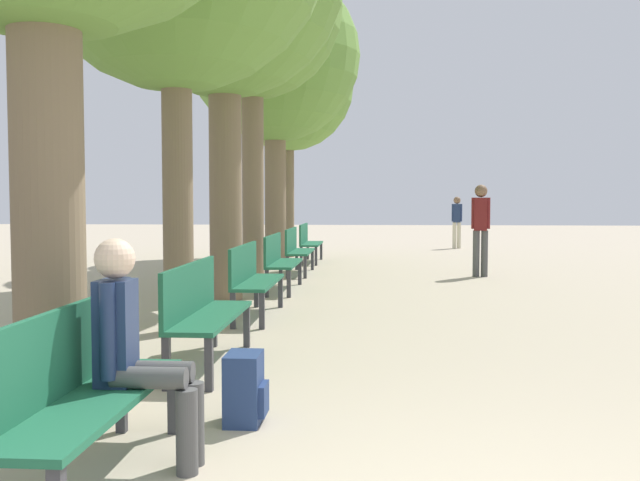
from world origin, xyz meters
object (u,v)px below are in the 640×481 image
(bench_row_5, at_px, (308,240))
(pedestrian_near, at_px, (481,224))
(bench_row_2, at_px, (252,275))
(tree_row_5, at_px, (288,86))
(bench_row_0, at_px, (78,382))
(bench_row_1, at_px, (201,306))
(bench_row_4, at_px, (296,247))
(bench_row_3, at_px, (279,258))
(person_seated, at_px, (137,346))
(pedestrian_mid, at_px, (457,219))
(tree_row_3, at_px, (252,11))
(backpack, at_px, (245,389))
(tree_row_4, at_px, (275,58))

(bench_row_5, relative_size, pedestrian_near, 0.99)
(bench_row_2, xyz_separation_m, tree_row_5, (-0.65, 9.58, 3.86))
(bench_row_0, distance_m, bench_row_1, 2.65)
(bench_row_0, relative_size, bench_row_4, 1.00)
(bench_row_3, relative_size, pedestrian_near, 0.99)
(person_seated, bearing_deg, pedestrian_mid, 78.00)
(bench_row_5, bearing_deg, tree_row_5, 111.69)
(bench_row_5, distance_m, tree_row_3, 5.89)
(bench_row_1, height_order, pedestrian_near, pedestrian_near)
(tree_row_3, distance_m, person_seated, 10.01)
(tree_row_3, distance_m, backpack, 9.54)
(bench_row_1, relative_size, backpack, 3.76)
(bench_row_4, distance_m, person_seated, 10.36)
(bench_row_3, relative_size, person_seated, 1.39)
(bench_row_0, distance_m, tree_row_3, 10.28)
(tree_row_4, relative_size, person_seated, 5.18)
(backpack, relative_size, pedestrian_near, 0.26)
(tree_row_4, bearing_deg, tree_row_3, -90.00)
(tree_row_3, bearing_deg, bench_row_4, 63.65)
(pedestrian_mid, bearing_deg, pedestrian_near, -93.62)
(tree_row_5, bearing_deg, tree_row_4, -90.00)
(pedestrian_near, bearing_deg, bench_row_2, -125.51)
(bench_row_5, distance_m, person_seated, 13.01)
(tree_row_4, height_order, pedestrian_mid, tree_row_4)
(bench_row_0, distance_m, bench_row_3, 7.95)
(backpack, bearing_deg, bench_row_1, 112.94)
(bench_row_2, bearing_deg, bench_row_0, -90.00)
(bench_row_2, bearing_deg, tree_row_4, 95.27)
(bench_row_2, relative_size, pedestrian_near, 0.99)
(bench_row_4, xyz_separation_m, pedestrian_mid, (4.11, 7.90, 0.37))
(tree_row_3, height_order, person_seated, tree_row_3)
(tree_row_4, height_order, backpack, tree_row_4)
(tree_row_3, distance_m, tree_row_4, 3.01)
(bench_row_1, distance_m, backpack, 1.74)
(bench_row_0, bearing_deg, tree_row_3, 93.97)
(bench_row_5, xyz_separation_m, backpack, (0.67, -12.19, -0.31))
(pedestrian_near, distance_m, pedestrian_mid, 8.19)
(bench_row_2, xyz_separation_m, tree_row_3, (-0.65, 4.00, 4.32))
(bench_row_3, xyz_separation_m, bench_row_5, (0.00, 5.30, 0.00))
(tree_row_5, bearing_deg, person_seated, -86.59)
(backpack, height_order, pedestrian_near, pedestrian_near)
(bench_row_3, relative_size, bench_row_5, 1.00)
(bench_row_4, bearing_deg, bench_row_2, -90.00)
(bench_row_3, distance_m, tree_row_3, 4.57)
(person_seated, relative_size, pedestrian_near, 0.71)
(bench_row_1, bearing_deg, pedestrian_mid, 75.48)
(bench_row_3, distance_m, person_seated, 7.71)
(bench_row_0, distance_m, bench_row_2, 5.30)
(bench_row_2, relative_size, bench_row_3, 1.00)
(bench_row_2, xyz_separation_m, pedestrian_mid, (4.11, 13.21, 0.37))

